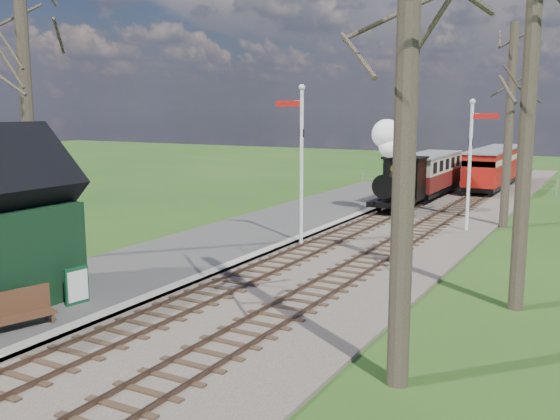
{
  "coord_description": "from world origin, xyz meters",
  "views": [
    {
      "loc": [
        10.04,
        -5.15,
        5.34
      ],
      "look_at": [
        -0.98,
        14.81,
        1.6
      ],
      "focal_mm": 40.0,
      "sensor_mm": 36.0,
      "label": 1
    }
  ],
  "objects": [
    {
      "name": "bench",
      "position": [
        -2.22,
        4.25,
        0.63
      ],
      "size": [
        0.91,
        1.65,
        0.91
      ],
      "color": "#4D2D1B",
      "rests_on": "platform"
    },
    {
      "name": "red_carriage_a",
      "position": [
        2.6,
        34.88,
        1.5
      ],
      "size": [
        2.07,
        5.13,
        2.18
      ],
      "color": "black",
      "rests_on": "ground"
    },
    {
      "name": "fence_line",
      "position": [
        0.3,
        36.0,
        0.55
      ],
      "size": [
        12.6,
        0.08,
        1.0
      ],
      "color": "slate",
      "rests_on": "ground"
    },
    {
      "name": "platform",
      "position": [
        -3.5,
        14.0,
        0.1
      ],
      "size": [
        5.0,
        44.0,
        0.2
      ],
      "primitive_type": "cube",
      "color": "#474442",
      "rests_on": "ground"
    },
    {
      "name": "red_carriage_b",
      "position": [
        2.6,
        40.38,
        1.5
      ],
      "size": [
        2.07,
        5.13,
        2.18
      ],
      "color": "black",
      "rests_on": "ground"
    },
    {
      "name": "ballast_bed",
      "position": [
        1.3,
        22.0,
        0.05
      ],
      "size": [
        8.0,
        60.0,
        0.1
      ],
      "primitive_type": "cube",
      "color": "brown",
      "rests_on": "ground"
    },
    {
      "name": "semaphore_near",
      "position": [
        -0.77,
        16.0,
        3.62
      ],
      "size": [
        1.22,
        0.24,
        6.22
      ],
      "color": "silver",
      "rests_on": "ground"
    },
    {
      "name": "locomotive",
      "position": [
        -0.01,
        25.36,
        2.12
      ],
      "size": [
        1.84,
        4.3,
        4.61
      ],
      "color": "black",
      "rests_on": "ground"
    },
    {
      "name": "distant_hills",
      "position": [
        1.4,
        64.38,
        -16.21
      ],
      "size": [
        114.4,
        48.0,
        22.02
      ],
      "color": "#385B23",
      "rests_on": "ground"
    },
    {
      "name": "coping_strip",
      "position": [
        -1.2,
        14.0,
        0.1
      ],
      "size": [
        0.4,
        44.0,
        0.21
      ],
      "primitive_type": "cube",
      "color": "#B2AD9E",
      "rests_on": "ground"
    },
    {
      "name": "track_near",
      "position": [
        0.0,
        22.0,
        0.1
      ],
      "size": [
        1.6,
        60.0,
        0.15
      ],
      "color": "brown",
      "rests_on": "ground"
    },
    {
      "name": "track_far",
      "position": [
        2.6,
        22.0,
        0.1
      ],
      "size": [
        1.6,
        60.0,
        0.15
      ],
      "color": "brown",
      "rests_on": "ground"
    },
    {
      "name": "bare_trees",
      "position": [
        1.33,
        10.1,
        5.21
      ],
      "size": [
        15.51,
        22.39,
        12.0
      ],
      "color": "#382D23",
      "rests_on": "ground"
    },
    {
      "name": "coach",
      "position": [
        0.0,
        31.42,
        1.55
      ],
      "size": [
        2.15,
        7.38,
        2.26
      ],
      "color": "black",
      "rests_on": "ground"
    },
    {
      "name": "sign_board",
      "position": [
        -2.36,
        6.19,
        0.7
      ],
      "size": [
        0.2,
        0.69,
        1.0
      ],
      "color": "#0D3F20",
      "rests_on": "platform"
    },
    {
      "name": "semaphore_far",
      "position": [
        4.37,
        22.0,
        3.35
      ],
      "size": [
        1.22,
        0.24,
        5.72
      ],
      "color": "silver",
      "rests_on": "ground"
    }
  ]
}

